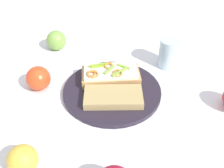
# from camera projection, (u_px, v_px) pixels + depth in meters

# --- Properties ---
(ground_plane) EXTENTS (2.00, 2.00, 0.00)m
(ground_plane) POSITION_uv_depth(u_px,v_px,m) (112.00, 93.00, 0.84)
(ground_plane) COLOR silver
(ground_plane) RESTS_ON ground
(plate) EXTENTS (0.29, 0.29, 0.01)m
(plate) POSITION_uv_depth(u_px,v_px,m) (112.00, 91.00, 0.84)
(plate) COLOR #241E2A
(plate) RESTS_ON ground_plane
(sandwich) EXTENTS (0.16, 0.20, 0.05)m
(sandwich) POSITION_uv_depth(u_px,v_px,m) (110.00, 75.00, 0.86)
(sandwich) COLOR tan
(sandwich) RESTS_ON plate
(bread_slice_side) EXTENTS (0.14, 0.19, 0.02)m
(bread_slice_side) POSITION_uv_depth(u_px,v_px,m) (113.00, 97.00, 0.79)
(bread_slice_side) COLOR tan
(bread_slice_side) RESTS_ON plate
(apple_1) EXTENTS (0.10, 0.10, 0.07)m
(apple_1) POSITION_uv_depth(u_px,v_px,m) (23.00, 160.00, 0.61)
(apple_1) COLOR gold
(apple_1) RESTS_ON ground_plane
(apple_2) EXTENTS (0.09, 0.09, 0.07)m
(apple_2) POSITION_uv_depth(u_px,v_px,m) (56.00, 40.00, 1.02)
(apple_2) COLOR #75A343
(apple_2) RESTS_ON ground_plane
(apple_3) EXTENTS (0.10, 0.10, 0.07)m
(apple_3) POSITION_uv_depth(u_px,v_px,m) (38.00, 78.00, 0.84)
(apple_3) COLOR #D7431D
(apple_3) RESTS_ON ground_plane
(drinking_glass) EXTENTS (0.07, 0.07, 0.10)m
(drinking_glass) POSITION_uv_depth(u_px,v_px,m) (169.00, 53.00, 0.92)
(drinking_glass) COLOR silver
(drinking_glass) RESTS_ON ground_plane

